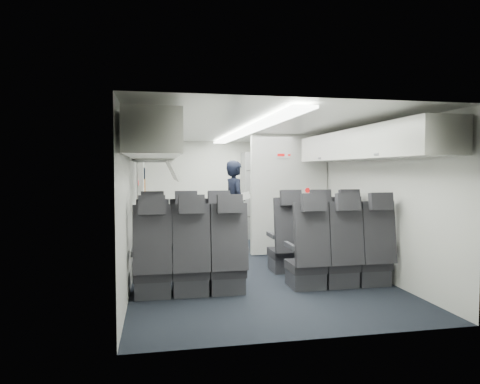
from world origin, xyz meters
name	(u,v)px	position (x,y,z in m)	size (l,w,h in m)	color
cabin_shell	(245,195)	(0.00, 0.00, 1.12)	(3.41, 6.01, 2.16)	black
seat_row_front	(252,246)	(0.00, -0.53, 0.40)	(3.33, 0.56, 1.24)	#252528
seat_row_mid	(268,259)	(0.00, -1.43, 0.40)	(3.33, 0.56, 1.24)	#252528
overhead_bin_left_rear	(153,137)	(-1.40, -2.00, 1.86)	(0.53, 1.80, 0.40)	silver
overhead_bin_left_front_open	(151,155)	(-1.44, -0.25, 1.74)	(0.64, 1.70, 0.72)	#9E9E93
overhead_bin_right_rear	(397,141)	(1.40, -2.00, 1.86)	(0.53, 1.80, 0.40)	silver
overhead_bin_right_front	(335,148)	(1.40, -0.25, 1.86)	(0.53, 1.70, 0.40)	silver
bulkhead_partition	(289,194)	(0.98, 0.80, 1.08)	(1.40, 0.15, 2.13)	silver
galley_unit	(262,195)	(0.95, 2.72, 0.95)	(0.85, 0.52, 1.90)	#939399
boarding_door	(141,200)	(-1.64, 1.55, 0.95)	(0.12, 1.27, 1.86)	silver
flight_attendant	(235,205)	(0.12, 1.52, 0.85)	(0.62, 0.41, 1.70)	black
carry_on_bag	(152,149)	(-1.42, -0.11, 1.82)	(0.40, 0.28, 0.24)	black
papers	(245,196)	(0.31, 1.47, 1.01)	(0.20, 0.02, 0.14)	white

